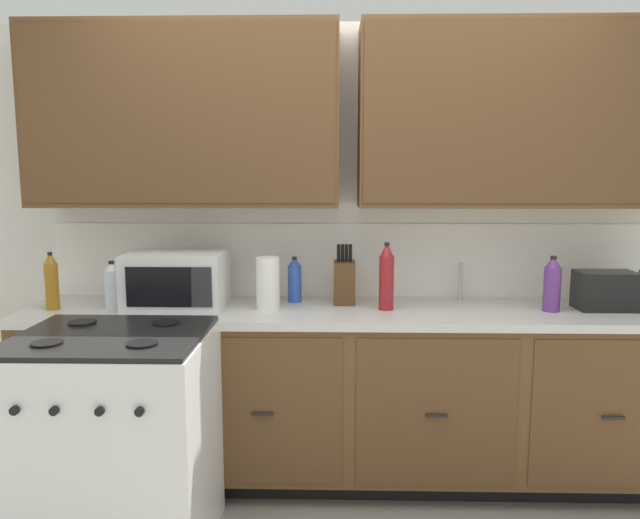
% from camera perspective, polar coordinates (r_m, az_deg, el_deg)
% --- Properties ---
extents(ground_plane, '(8.00, 8.00, 0.00)m').
position_cam_1_polar(ground_plane, '(3.09, 2.70, -22.55)').
color(ground_plane, gray).
extents(wall_unit, '(4.40, 0.40, 2.35)m').
position_cam_1_polar(wall_unit, '(3.15, 2.75, 8.83)').
color(wall_unit, white).
rests_on(wall_unit, ground_plane).
extents(counter_run, '(3.23, 0.64, 0.91)m').
position_cam_1_polar(counter_run, '(3.16, 2.66, -12.46)').
color(counter_run, black).
rests_on(counter_run, ground_plane).
extents(stove_range, '(0.76, 0.68, 0.95)m').
position_cam_1_polar(stove_range, '(2.73, -18.71, -16.22)').
color(stove_range, white).
rests_on(stove_range, ground_plane).
extents(microwave, '(0.48, 0.37, 0.28)m').
position_cam_1_polar(microwave, '(3.09, -13.35, -1.93)').
color(microwave, white).
rests_on(microwave, counter_run).
extents(toaster, '(0.28, 0.18, 0.19)m').
position_cam_1_polar(toaster, '(3.30, 25.35, -2.65)').
color(toaster, black).
rests_on(toaster, counter_run).
extents(knife_block, '(0.11, 0.14, 0.31)m').
position_cam_1_polar(knife_block, '(3.12, 2.30, -2.09)').
color(knife_block, '#52361E').
rests_on(knife_block, counter_run).
extents(sink_faucet, '(0.02, 0.02, 0.20)m').
position_cam_1_polar(sink_faucet, '(3.29, 13.12, -2.05)').
color(sink_faucet, '#B2B5BA').
rests_on(sink_faucet, counter_run).
extents(paper_towel_roll, '(0.12, 0.12, 0.26)m').
position_cam_1_polar(paper_towel_roll, '(2.99, -4.94, -2.27)').
color(paper_towel_roll, white).
rests_on(paper_towel_roll, counter_run).
extents(bottle_violet, '(0.08, 0.08, 0.27)m').
position_cam_1_polar(bottle_violet, '(3.15, 21.06, -2.21)').
color(bottle_violet, '#663384').
rests_on(bottle_violet, counter_run).
extents(bottle_red, '(0.07, 0.07, 0.33)m').
position_cam_1_polar(bottle_red, '(2.99, 6.29, -1.66)').
color(bottle_red, maroon).
rests_on(bottle_red, counter_run).
extents(bottle_blue, '(0.07, 0.07, 0.24)m').
position_cam_1_polar(bottle_blue, '(3.16, -2.41, -1.93)').
color(bottle_blue, blue).
rests_on(bottle_blue, counter_run).
extents(bottle_clear, '(0.08, 0.08, 0.24)m').
position_cam_1_polar(bottle_clear, '(3.16, -19.00, -2.34)').
color(bottle_clear, silver).
rests_on(bottle_clear, counter_run).
extents(bottle_amber, '(0.07, 0.07, 0.29)m').
position_cam_1_polar(bottle_amber, '(3.26, -24.01, -1.92)').
color(bottle_amber, '#9E6619').
rests_on(bottle_amber, counter_run).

